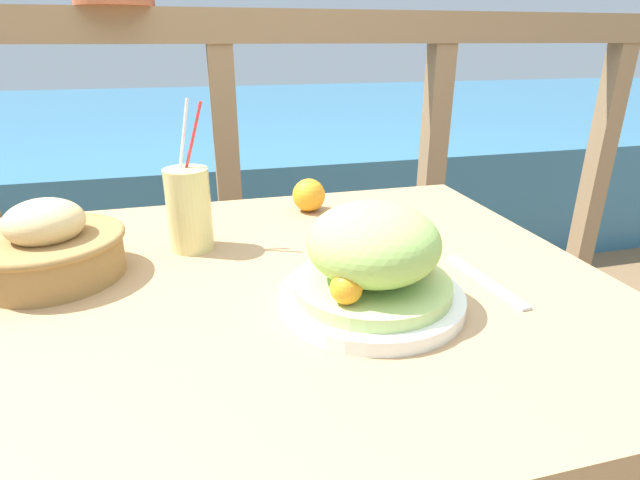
% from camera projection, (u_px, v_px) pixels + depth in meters
% --- Properties ---
extents(patio_table, '(0.99, 0.83, 0.73)m').
position_uv_depth(patio_table, '(277.00, 339.00, 0.79)').
color(patio_table, tan).
rests_on(patio_table, ground_plane).
extents(railing_fence, '(2.80, 0.08, 1.15)m').
position_uv_depth(railing_fence, '(226.00, 144.00, 1.49)').
color(railing_fence, '#937551').
rests_on(railing_fence, ground_plane).
extents(sea_backdrop, '(12.00, 4.00, 0.57)m').
position_uv_depth(sea_backdrop, '(204.00, 147.00, 3.91)').
color(sea_backdrop, teal).
rests_on(sea_backdrop, ground_plane).
extents(salad_plate, '(0.25, 0.25, 0.14)m').
position_uv_depth(salad_plate, '(372.00, 263.00, 0.66)').
color(salad_plate, white).
rests_on(salad_plate, patio_table).
extents(drink_glass, '(0.07, 0.07, 0.25)m').
position_uv_depth(drink_glass, '(189.00, 209.00, 0.84)').
color(drink_glass, '#DBCC7F').
rests_on(drink_glass, patio_table).
extents(bread_basket, '(0.22, 0.22, 0.12)m').
position_uv_depth(bread_basket, '(50.00, 247.00, 0.74)').
color(bread_basket, olive).
rests_on(bread_basket, patio_table).
extents(knife, '(0.03, 0.18, 0.00)m').
position_uv_depth(knife, '(485.00, 281.00, 0.74)').
color(knife, silver).
rests_on(knife, patio_table).
extents(orange_near_basket, '(0.07, 0.07, 0.07)m').
position_uv_depth(orange_near_basket, '(309.00, 195.00, 1.04)').
color(orange_near_basket, orange).
rests_on(orange_near_basket, patio_table).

